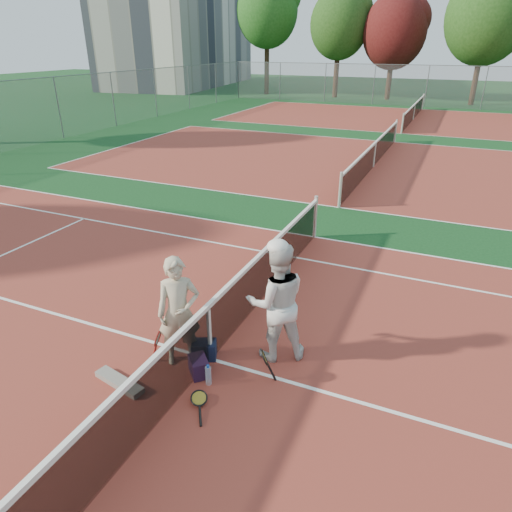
{
  "coord_description": "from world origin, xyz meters",
  "views": [
    {
      "loc": [
        3.03,
        -5.06,
        4.57
      ],
      "look_at": [
        0.0,
        1.78,
        1.05
      ],
      "focal_mm": 32.0,
      "sensor_mm": 36.0,
      "label": 1
    }
  ],
  "objects_px": {
    "sports_bag_purple": "(199,366)",
    "apartment_block": "(180,13)",
    "racket_black_held": "(264,366)",
    "sports_bag_navy": "(204,350)",
    "net_main": "(209,333)",
    "racket_red": "(159,347)",
    "player_b": "(277,302)",
    "player_a": "(179,312)",
    "water_bottle": "(208,376)",
    "racket_spare": "(199,399)"
  },
  "relations": [
    {
      "from": "racket_spare",
      "to": "sports_bag_navy",
      "type": "xyz_separation_m",
      "value": [
        -0.43,
        0.9,
        0.1
      ]
    },
    {
      "from": "sports_bag_purple",
      "to": "racket_black_held",
      "type": "bearing_deg",
      "value": 14.14
    },
    {
      "from": "racket_black_held",
      "to": "sports_bag_navy",
      "type": "distance_m",
      "value": 1.11
    },
    {
      "from": "net_main",
      "to": "apartment_block",
      "type": "bearing_deg",
      "value": 122.47
    },
    {
      "from": "sports_bag_purple",
      "to": "sports_bag_navy",
      "type": "bearing_deg",
      "value": 107.91
    },
    {
      "from": "net_main",
      "to": "sports_bag_purple",
      "type": "relative_size",
      "value": 30.98
    },
    {
      "from": "player_b",
      "to": "racket_spare",
      "type": "xyz_separation_m",
      "value": [
        -0.58,
        -1.44,
        -0.92
      ]
    },
    {
      "from": "player_b",
      "to": "racket_red",
      "type": "relative_size",
      "value": 3.32
    },
    {
      "from": "racket_spare",
      "to": "apartment_block",
      "type": "bearing_deg",
      "value": -0.76
    },
    {
      "from": "sports_bag_purple",
      "to": "apartment_block",
      "type": "bearing_deg",
      "value": 122.26
    },
    {
      "from": "racket_spare",
      "to": "player_b",
      "type": "bearing_deg",
      "value": -54.73
    },
    {
      "from": "player_a",
      "to": "sports_bag_navy",
      "type": "relative_size",
      "value": 4.69
    },
    {
      "from": "racket_black_held",
      "to": "net_main",
      "type": "bearing_deg",
      "value": -40.47
    },
    {
      "from": "apartment_block",
      "to": "sports_bag_navy",
      "type": "relative_size",
      "value": 58.16
    },
    {
      "from": "player_a",
      "to": "sports_bag_navy",
      "type": "xyz_separation_m",
      "value": [
        0.29,
        0.19,
        -0.74
      ]
    },
    {
      "from": "player_b",
      "to": "racket_spare",
      "type": "relative_size",
      "value": 3.24
    },
    {
      "from": "apartment_block",
      "to": "player_b",
      "type": "bearing_deg",
      "value": -56.38
    },
    {
      "from": "racket_spare",
      "to": "water_bottle",
      "type": "relative_size",
      "value": 2.0
    },
    {
      "from": "player_a",
      "to": "racket_black_held",
      "type": "bearing_deg",
      "value": -33.36
    },
    {
      "from": "racket_black_held",
      "to": "player_b",
      "type": "bearing_deg",
      "value": -115.23
    },
    {
      "from": "apartment_block",
      "to": "racket_black_held",
      "type": "bearing_deg",
      "value": -56.72
    },
    {
      "from": "apartment_block",
      "to": "player_a",
      "type": "bearing_deg",
      "value": -58.01
    },
    {
      "from": "racket_spare",
      "to": "sports_bag_purple",
      "type": "distance_m",
      "value": 0.61
    },
    {
      "from": "water_bottle",
      "to": "apartment_block",
      "type": "bearing_deg",
      "value": 122.4
    },
    {
      "from": "racket_spare",
      "to": "sports_bag_purple",
      "type": "height_order",
      "value": "sports_bag_purple"
    },
    {
      "from": "apartment_block",
      "to": "racket_red",
      "type": "distance_m",
      "value": 52.61
    },
    {
      "from": "racket_red",
      "to": "sports_bag_purple",
      "type": "relative_size",
      "value": 1.65
    },
    {
      "from": "apartment_block",
      "to": "racket_spare",
      "type": "relative_size",
      "value": 36.71
    },
    {
      "from": "sports_bag_purple",
      "to": "racket_spare",
      "type": "bearing_deg",
      "value": -59.67
    },
    {
      "from": "player_a",
      "to": "racket_spare",
      "type": "relative_size",
      "value": 2.96
    },
    {
      "from": "apartment_block",
      "to": "sports_bag_navy",
      "type": "xyz_separation_m",
      "value": [
        27.89,
        -44.0,
        -7.35
      ]
    },
    {
      "from": "racket_spare",
      "to": "racket_red",
      "type": "bearing_deg",
      "value": 29.86
    },
    {
      "from": "racket_red",
      "to": "player_a",
      "type": "bearing_deg",
      "value": 20.0
    },
    {
      "from": "net_main",
      "to": "player_b",
      "type": "relative_size",
      "value": 5.66
    },
    {
      "from": "net_main",
      "to": "player_a",
      "type": "distance_m",
      "value": 0.58
    },
    {
      "from": "net_main",
      "to": "racket_black_held",
      "type": "relative_size",
      "value": 19.32
    },
    {
      "from": "sports_bag_purple",
      "to": "water_bottle",
      "type": "bearing_deg",
      "value": -29.05
    },
    {
      "from": "net_main",
      "to": "racket_red",
      "type": "bearing_deg",
      "value": -150.99
    },
    {
      "from": "player_b",
      "to": "racket_black_held",
      "type": "distance_m",
      "value": 0.97
    },
    {
      "from": "water_bottle",
      "to": "player_a",
      "type": "bearing_deg",
      "value": 153.27
    },
    {
      "from": "racket_red",
      "to": "net_main",
      "type": "bearing_deg",
      "value": 14.49
    },
    {
      "from": "sports_bag_navy",
      "to": "water_bottle",
      "type": "xyz_separation_m",
      "value": [
        0.36,
        -0.52,
        0.0
      ]
    },
    {
      "from": "sports_bag_purple",
      "to": "water_bottle",
      "type": "xyz_separation_m",
      "value": [
        0.24,
        -0.13,
        0.01
      ]
    },
    {
      "from": "player_b",
      "to": "sports_bag_navy",
      "type": "distance_m",
      "value": 1.41
    },
    {
      "from": "player_a",
      "to": "racket_red",
      "type": "relative_size",
      "value": 3.04
    },
    {
      "from": "racket_red",
      "to": "sports_bag_purple",
      "type": "bearing_deg",
      "value": -14.33
    },
    {
      "from": "water_bottle",
      "to": "racket_spare",
      "type": "bearing_deg",
      "value": -80.85
    },
    {
      "from": "racket_spare",
      "to": "water_bottle",
      "type": "distance_m",
      "value": 0.4
    },
    {
      "from": "player_b",
      "to": "racket_black_held",
      "type": "relative_size",
      "value": 3.42
    },
    {
      "from": "player_a",
      "to": "racket_spare",
      "type": "xyz_separation_m",
      "value": [
        0.72,
        -0.71,
        -0.84
      ]
    }
  ]
}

